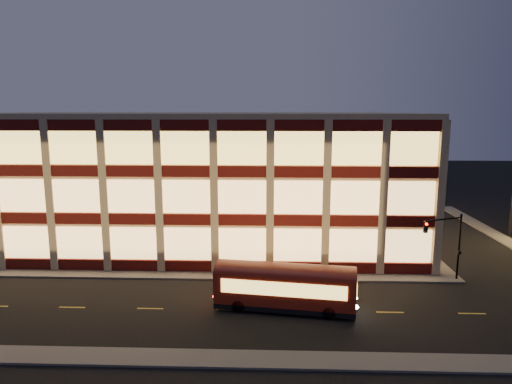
{
  "coord_description": "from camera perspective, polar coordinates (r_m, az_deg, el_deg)",
  "views": [
    {
      "loc": [
        7.18,
        -38.06,
        14.78
      ],
      "look_at": [
        5.52,
        8.0,
        6.52
      ],
      "focal_mm": 32.0,
      "sensor_mm": 36.0,
      "label": 1
    }
  ],
  "objects": [
    {
      "name": "ground",
      "position": [
        41.46,
        -8.2,
        -10.83
      ],
      "size": [
        200.0,
        200.0,
        0.0
      ],
      "primitive_type": "plane",
      "color": "black",
      "rests_on": "ground"
    },
    {
      "name": "sidewalk_office_south",
      "position": [
        42.96,
        -11.96,
        -10.08
      ],
      "size": [
        54.0,
        2.0,
        0.15
      ],
      "primitive_type": "cube",
      "color": "#514F4C",
      "rests_on": "ground"
    },
    {
      "name": "sidewalk_office_east",
      "position": [
        59.15,
        17.57,
        -4.72
      ],
      "size": [
        2.0,
        30.0,
        0.15
      ],
      "primitive_type": "cube",
      "color": "#514F4C",
      "rests_on": "ground"
    },
    {
      "name": "sidewalk_tower_west",
      "position": [
        62.99,
        27.29,
        -4.5
      ],
      "size": [
        2.0,
        30.0,
        0.15
      ],
      "primitive_type": "cube",
      "color": "#514F4C",
      "rests_on": "ground"
    },
    {
      "name": "sidewalk_near",
      "position": [
        29.93,
        -12.85,
        -19.54
      ],
      "size": [
        100.0,
        2.0,
        0.15
      ],
      "primitive_type": "cube",
      "color": "#514F4C",
      "rests_on": "ground"
    },
    {
      "name": "office_building",
      "position": [
        56.4,
        -8.27,
        2.38
      ],
      "size": [
        50.45,
        30.45,
        14.5
      ],
      "color": "tan",
      "rests_on": "ground"
    },
    {
      "name": "traffic_signal_far",
      "position": [
        42.5,
        22.79,
        -5.19
      ],
      "size": [
        3.79,
        1.87,
        6.0
      ],
      "color": "black",
      "rests_on": "ground"
    },
    {
      "name": "trolley_bus",
      "position": [
        34.86,
        3.63,
        -11.44
      ],
      "size": [
        10.68,
        4.05,
        3.53
      ],
      "rotation": [
        0.0,
        0.0,
        -0.14
      ],
      "color": "maroon",
      "rests_on": "ground"
    }
  ]
}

